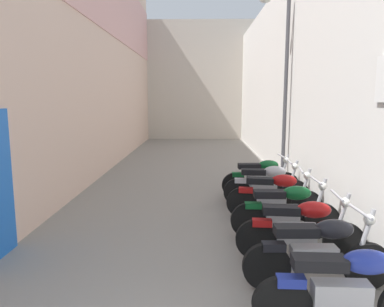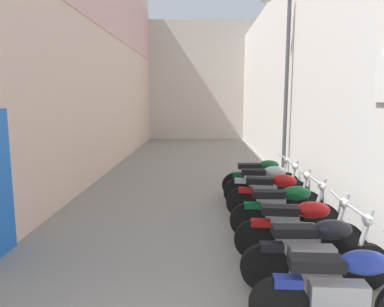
{
  "view_description": "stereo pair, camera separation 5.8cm",
  "coord_description": "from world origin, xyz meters",
  "px_view_note": "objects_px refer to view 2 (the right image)",
  "views": [
    {
      "loc": [
        0.29,
        -1.55,
        2.36
      ],
      "look_at": [
        0.12,
        6.4,
        1.14
      ],
      "focal_mm": 33.98,
      "sensor_mm": 36.0,
      "label": 1
    },
    {
      "loc": [
        0.35,
        -1.55,
        2.36
      ],
      "look_at": [
        0.12,
        6.4,
        1.14
      ],
      "focal_mm": 33.98,
      "sensor_mm": 36.0,
      "label": 2
    }
  ],
  "objects_px": {
    "motorcycle_nearest": "(345,289)",
    "motorcycle_sixth": "(267,184)",
    "motorcycle_second": "(317,251)",
    "motorcycle_fifth": "(274,194)",
    "street_lamp": "(283,79)",
    "motorcycle_third": "(300,228)",
    "motorcycle_seventh": "(261,177)",
    "motorcycle_fourth": "(285,209)"
  },
  "relations": [
    {
      "from": "motorcycle_nearest",
      "to": "motorcycle_sixth",
      "type": "distance_m",
      "value": 4.4
    },
    {
      "from": "motorcycle_second",
      "to": "motorcycle_fifth",
      "type": "distance_m",
      "value": 2.65
    },
    {
      "from": "motorcycle_fifth",
      "to": "street_lamp",
      "type": "bearing_deg",
      "value": 76.06
    },
    {
      "from": "motorcycle_third",
      "to": "motorcycle_fifth",
      "type": "bearing_deg",
      "value": 90.0
    },
    {
      "from": "motorcycle_sixth",
      "to": "motorcycle_seventh",
      "type": "distance_m",
      "value": 0.72
    },
    {
      "from": "motorcycle_second",
      "to": "motorcycle_seventh",
      "type": "xyz_separation_m",
      "value": [
        -0.0,
        4.25,
        0.0
      ]
    },
    {
      "from": "motorcycle_sixth",
      "to": "motorcycle_fifth",
      "type": "bearing_deg",
      "value": -90.01
    },
    {
      "from": "motorcycle_sixth",
      "to": "street_lamp",
      "type": "bearing_deg",
      "value": 70.26
    },
    {
      "from": "motorcycle_fifth",
      "to": "motorcycle_seventh",
      "type": "xyz_separation_m",
      "value": [
        0.0,
        1.6,
        0.0
      ]
    },
    {
      "from": "motorcycle_fifth",
      "to": "street_lamp",
      "type": "distance_m",
      "value": 3.75
    },
    {
      "from": "motorcycle_fifth",
      "to": "motorcycle_seventh",
      "type": "relative_size",
      "value": 0.99
    },
    {
      "from": "motorcycle_fifth",
      "to": "motorcycle_third",
      "type": "bearing_deg",
      "value": -90.0
    },
    {
      "from": "motorcycle_fifth",
      "to": "motorcycle_sixth",
      "type": "height_order",
      "value": "same"
    },
    {
      "from": "motorcycle_nearest",
      "to": "motorcycle_fifth",
      "type": "xyz_separation_m",
      "value": [
        -0.0,
        3.53,
        0.0
      ]
    },
    {
      "from": "motorcycle_second",
      "to": "motorcycle_fourth",
      "type": "height_order",
      "value": "same"
    },
    {
      "from": "motorcycle_fourth",
      "to": "motorcycle_seventh",
      "type": "distance_m",
      "value": 2.54
    },
    {
      "from": "street_lamp",
      "to": "motorcycle_seventh",
      "type": "bearing_deg",
      "value": -119.6
    },
    {
      "from": "motorcycle_fourth",
      "to": "motorcycle_fifth",
      "type": "bearing_deg",
      "value": 90.01
    },
    {
      "from": "motorcycle_fifth",
      "to": "motorcycle_seventh",
      "type": "height_order",
      "value": "same"
    },
    {
      "from": "motorcycle_second",
      "to": "motorcycle_seventh",
      "type": "distance_m",
      "value": 4.25
    },
    {
      "from": "motorcycle_second",
      "to": "motorcycle_seventh",
      "type": "relative_size",
      "value": 1.0
    },
    {
      "from": "motorcycle_nearest",
      "to": "motorcycle_fourth",
      "type": "xyz_separation_m",
      "value": [
        0.0,
        2.59,
        0.0
      ]
    },
    {
      "from": "motorcycle_nearest",
      "to": "motorcycle_fifth",
      "type": "distance_m",
      "value": 3.53
    },
    {
      "from": "motorcycle_nearest",
      "to": "motorcycle_fourth",
      "type": "relative_size",
      "value": 1.0
    },
    {
      "from": "motorcycle_sixth",
      "to": "motorcycle_nearest",
      "type": "bearing_deg",
      "value": -90.0
    },
    {
      "from": "motorcycle_third",
      "to": "motorcycle_sixth",
      "type": "bearing_deg",
      "value": 90.0
    },
    {
      "from": "motorcycle_fourth",
      "to": "motorcycle_seventh",
      "type": "height_order",
      "value": "same"
    },
    {
      "from": "motorcycle_seventh",
      "to": "motorcycle_nearest",
      "type": "bearing_deg",
      "value": -90.0
    },
    {
      "from": "motorcycle_nearest",
      "to": "motorcycle_third",
      "type": "xyz_separation_m",
      "value": [
        -0.0,
        1.68,
        0.0
      ]
    },
    {
      "from": "motorcycle_second",
      "to": "motorcycle_fourth",
      "type": "bearing_deg",
      "value": 90.0
    },
    {
      "from": "motorcycle_fourth",
      "to": "street_lamp",
      "type": "relative_size",
      "value": 0.38
    },
    {
      "from": "motorcycle_nearest",
      "to": "motorcycle_fourth",
      "type": "bearing_deg",
      "value": 90.0
    },
    {
      "from": "street_lamp",
      "to": "motorcycle_fourth",
      "type": "bearing_deg",
      "value": -100.54
    },
    {
      "from": "motorcycle_fourth",
      "to": "motorcycle_fifth",
      "type": "distance_m",
      "value": 0.95
    },
    {
      "from": "motorcycle_second",
      "to": "motorcycle_fourth",
      "type": "distance_m",
      "value": 1.7
    },
    {
      "from": "motorcycle_nearest",
      "to": "motorcycle_seventh",
      "type": "distance_m",
      "value": 5.13
    },
    {
      "from": "motorcycle_fourth",
      "to": "street_lamp",
      "type": "distance_m",
      "value": 4.51
    },
    {
      "from": "motorcycle_second",
      "to": "motorcycle_third",
      "type": "height_order",
      "value": "same"
    },
    {
      "from": "street_lamp",
      "to": "motorcycle_nearest",
      "type": "bearing_deg",
      "value": -96.31
    },
    {
      "from": "motorcycle_second",
      "to": "motorcycle_fifth",
      "type": "xyz_separation_m",
      "value": [
        -0.0,
        2.65,
        0.0
      ]
    },
    {
      "from": "motorcycle_fourth",
      "to": "motorcycle_sixth",
      "type": "relative_size",
      "value": 1.0
    },
    {
      "from": "motorcycle_nearest",
      "to": "motorcycle_third",
      "type": "height_order",
      "value": "same"
    }
  ]
}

